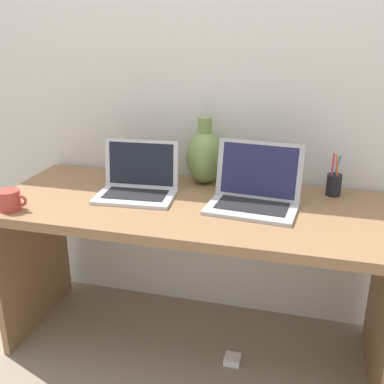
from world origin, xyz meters
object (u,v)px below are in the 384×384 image
Objects in this scene: pen_cup at (334,184)px; power_brick at (232,359)px; coffee_mug at (10,200)px; laptop_right at (255,190)px; laptop_left at (138,181)px; green_vase at (205,156)px.

pen_cup reaches higher than power_brick.
coffee_mug is 0.67× the size of pen_cup.
power_brick is (-0.05, -0.12, -0.76)m from laptop_right.
laptop_left is 0.84m from pen_cup.
laptop_right is 0.98m from coffee_mug.
pen_cup is at bearing 21.78° from coffee_mug.
coffee_mug is at bearing -145.25° from laptop_left.
coffee_mug is 1.78× the size of power_brick.
power_brick is (0.88, 0.18, -0.74)m from coffee_mug.
pen_cup is 2.67× the size of power_brick.
pen_cup is (0.31, 0.20, -0.01)m from laptop_right.
laptop_right is 1.99× the size of pen_cup.
laptop_right reaches higher than pen_cup.
laptop_left is 1.84× the size of pen_cup.
power_brick is at bearing -138.89° from pen_cup.
laptop_right reaches higher than power_brick.
green_vase reaches higher than laptop_left.
green_vase is 0.58m from pen_cup.
coffee_mug is 1.17m from power_brick.
pen_cup is (1.24, 0.50, 0.01)m from coffee_mug.
green_vase is at bearing 41.53° from laptop_left.
green_vase is (-0.26, 0.21, 0.06)m from laptop_right.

